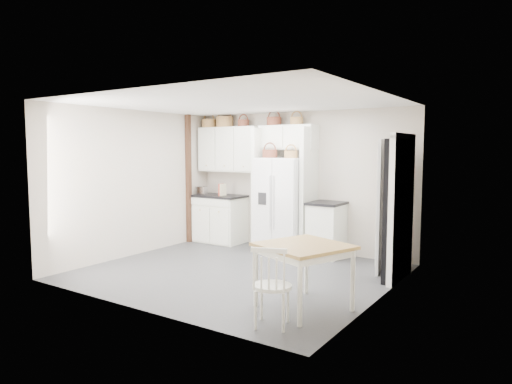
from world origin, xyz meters
The scene contains 29 objects.
floor centered at (0.00, 0.00, 0.00)m, with size 4.50×4.50×0.00m, color #404043.
ceiling centered at (0.00, 0.00, 2.60)m, with size 4.50×4.50×0.00m, color white.
wall_back centered at (0.00, 2.00, 1.30)m, with size 4.50×4.50×0.00m, color #B9B1A8.
wall_left centered at (-2.25, 0.00, 1.30)m, with size 4.00×4.00×0.00m, color #B9B1A8.
wall_right centered at (2.25, 0.00, 1.30)m, with size 4.00×4.00×0.00m, color #B9B1A8.
refrigerator centered at (-0.15, 1.65, 0.87)m, with size 0.90×0.73×1.75m, color white.
base_cab_left centered at (-1.67, 1.70, 0.46)m, with size 1.00×0.63×0.93m, color white.
base_cab_right centered at (0.72, 1.70, 0.47)m, with size 0.53×0.64×0.94m, color white.
dining_table centered at (1.60, -0.88, 0.39)m, with size 0.94×0.94×0.78m, color olive.
windsor_chair centered at (1.57, -1.55, 0.44)m, with size 0.43×0.39×0.87m, color white.
counter_left centered at (-1.67, 1.70, 0.95)m, with size 1.05×0.68×0.04m, color black.
counter_right centered at (0.72, 1.70, 0.96)m, with size 0.57×0.68×0.04m, color black.
toaster centered at (-2.07, 1.60, 1.05)m, with size 0.23×0.13×0.16m, color silver.
cookbook_red centered at (-1.57, 1.62, 1.09)m, with size 0.04×0.16×0.24m, color #BD3E2A.
cookbook_cream centered at (-1.53, 1.62, 1.09)m, with size 0.03×0.16×0.24m, color beige.
basket_upper_a centered at (-2.05, 1.83, 2.44)m, with size 0.30×0.30×0.17m, color #965F40.
basket_upper_b centered at (-1.63, 1.83, 2.46)m, with size 0.36×0.36×0.21m, color #965F40.
basket_upper_c centered at (-1.17, 1.83, 2.42)m, with size 0.24×0.24×0.14m, color #5A2C1A.
basket_bridge_a centered at (-0.46, 1.83, 2.43)m, with size 0.29×0.29×0.16m, color #5A2C1A.
basket_bridge_b centered at (0.03, 1.83, 2.42)m, with size 0.25×0.25×0.14m, color #965F40.
basket_fridge_a centered at (-0.38, 1.55, 1.82)m, with size 0.28×0.28×0.15m, color #5A2C1A.
basket_fridge_b centered at (0.07, 1.55, 1.81)m, with size 0.24×0.24×0.13m, color #965F40.
upper_cabinet centered at (-1.50, 1.83, 1.90)m, with size 1.40×0.34×0.90m, color white.
bridge_cabinet centered at (-0.15, 1.83, 2.12)m, with size 1.12×0.34×0.45m, color white.
fridge_panel_left centered at (-0.66, 1.70, 1.15)m, with size 0.08×0.60×2.30m, color white.
fridge_panel_right centered at (0.36, 1.70, 1.15)m, with size 0.08×0.60×2.30m, color white.
trim_post centered at (-2.20, 1.35, 1.30)m, with size 0.09×0.09×2.60m, color #301D12.
doorway_void centered at (2.16, 1.00, 1.02)m, with size 0.18×0.85×2.05m, color black.
door_slab centered at (1.80, 1.33, 1.02)m, with size 0.80×0.04×2.05m, color white.
Camera 1 is at (4.07, -5.63, 1.90)m, focal length 32.00 mm.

